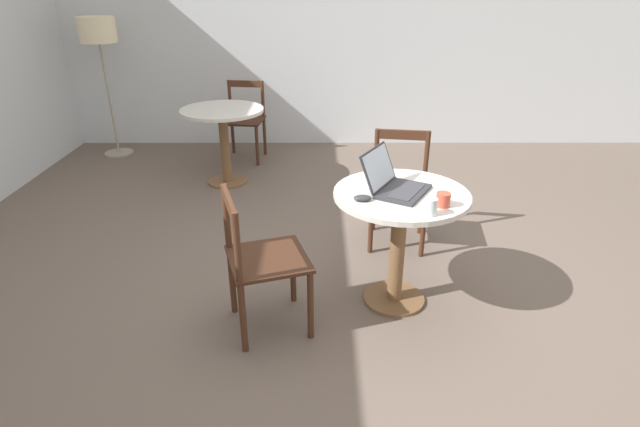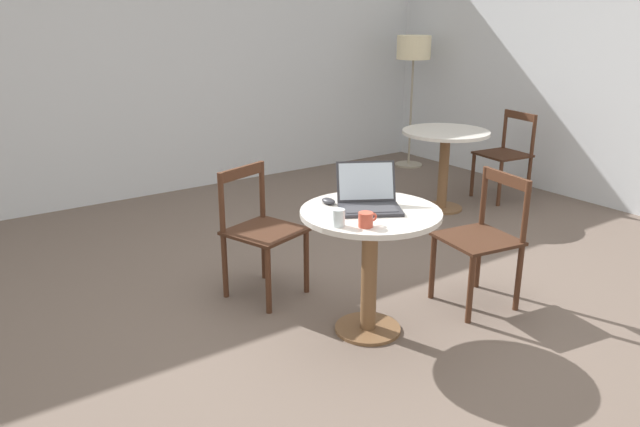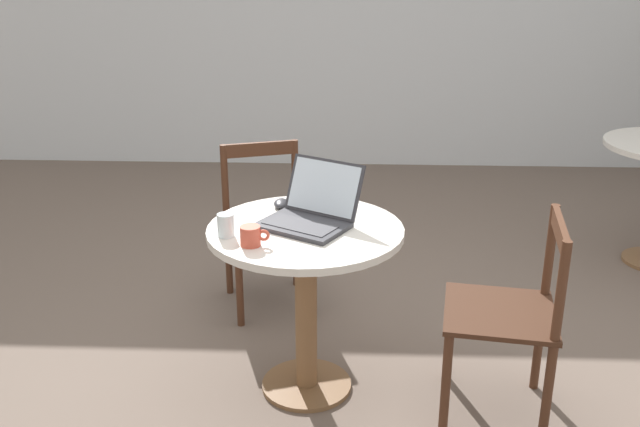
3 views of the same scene
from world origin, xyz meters
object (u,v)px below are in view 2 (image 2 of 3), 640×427
object	(u,v)px
chair_near_back	(260,231)
cafe_table_near	(370,239)
floor_lamp	(414,55)
mug	(366,220)
cafe_table_mid	(445,149)
chair_near_right	(483,239)
chair_mid_right	(506,155)
mouse	(328,201)
laptop	(369,200)
drinking_glass	(339,218)

from	to	relation	value
chair_near_back	cafe_table_near	bearing A→B (deg)	-72.37
floor_lamp	mug	world-z (taller)	floor_lamp
cafe_table_mid	chair_near_right	xyz separation A→B (m)	(-1.20, -1.50, -0.14)
cafe_table_mid	floor_lamp	xyz separation A→B (m)	(0.89, 1.40, 0.70)
cafe_table_mid	chair_mid_right	xyz separation A→B (m)	(0.75, -0.09, -0.14)
mouse	mug	size ratio (longest dim) A/B	0.91
mug	chair_near_right	bearing A→B (deg)	3.75
chair_near_right	cafe_table_near	bearing A→B (deg)	171.22
chair_near_right	chair_near_back	xyz separation A→B (m)	(-1.05, 0.91, 0.00)
chair_near_back	floor_lamp	size ratio (longest dim) A/B	0.56
floor_lamp	chair_near_back	bearing A→B (deg)	-147.72
chair_mid_right	floor_lamp	distance (m)	1.71
cafe_table_mid	mug	xyz separation A→B (m)	(-2.19, -1.56, 0.21)
chair_near_right	chair_mid_right	xyz separation A→B (m)	(1.95, 1.41, 0.00)
chair_near_back	mug	world-z (taller)	chair_near_back
chair_near_right	mug	size ratio (longest dim) A/B	7.56
laptop	mug	bearing A→B (deg)	-131.87
cafe_table_near	mouse	size ratio (longest dim) A/B	7.76
chair_near_back	floor_lamp	distance (m)	3.81
chair_near_right	mouse	distance (m)	1.03
cafe_table_near	chair_mid_right	world-z (taller)	chair_mid_right
chair_near_right	laptop	world-z (taller)	laptop
drinking_glass	chair_mid_right	bearing A→B (deg)	24.48
laptop	mouse	distance (m)	0.24
laptop	mouse	xyz separation A→B (m)	(-0.13, 0.19, -0.03)
mouse	drinking_glass	xyz separation A→B (m)	(-0.18, -0.33, 0.03)
cafe_table_near	cafe_table_mid	bearing A→B (deg)	34.43
chair_near_right	mug	distance (m)	1.05
laptop	mouse	bearing A→B (deg)	124.58
cafe_table_mid	chair_near_right	world-z (taller)	chair_near_right
chair_near_right	drinking_glass	size ratio (longest dim) A/B	9.30
floor_lamp	mug	bearing A→B (deg)	-136.12
chair_near_right	chair_near_back	size ratio (longest dim) A/B	1.00
chair_near_back	mouse	bearing A→B (deg)	-76.60
mug	floor_lamp	bearing A→B (deg)	43.88
chair_mid_right	chair_near_back	bearing A→B (deg)	-170.59
chair_near_right	laptop	xyz separation A→B (m)	(-0.78, 0.16, 0.35)
chair_near_back	floor_lamp	world-z (taller)	floor_lamp
chair_mid_right	laptop	xyz separation A→B (m)	(-2.74, -1.25, 0.35)
chair_near_right	mouse	world-z (taller)	chair_near_right
chair_mid_right	mouse	distance (m)	3.07
cafe_table_near	laptop	size ratio (longest dim) A/B	1.74
cafe_table_near	laptop	bearing A→B (deg)	68.34
cafe_table_mid	laptop	xyz separation A→B (m)	(-1.99, -1.34, 0.21)
chair_mid_right	mug	world-z (taller)	chair_mid_right
mug	cafe_table_near	bearing A→B (deg)	45.05
chair_mid_right	floor_lamp	xyz separation A→B (m)	(0.14, 1.49, 0.84)
cafe_table_near	mouse	bearing A→B (deg)	116.97
laptop	drinking_glass	bearing A→B (deg)	-155.71
cafe_table_mid	chair_mid_right	bearing A→B (deg)	-6.71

